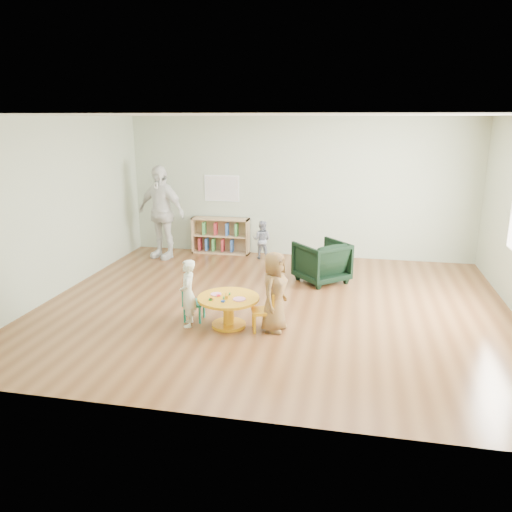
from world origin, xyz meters
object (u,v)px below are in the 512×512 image
Objects in this scene: kid_chair_left at (191,301)px; adult_caretaker at (161,212)px; armchair at (322,262)px; bookshelf at (221,236)px; toddler at (262,240)px; activity_table at (228,306)px; child_right at (274,292)px; kid_chair_right at (266,310)px; child_left at (188,293)px.

kid_chair_left is 3.51m from adult_caretaker.
adult_caretaker is (-3.30, 0.95, 0.58)m from armchair.
bookshelf is 1.52× the size of armchair.
bookshelf is 0.98m from toddler.
activity_table is 2.45m from armchair.
kid_chair_left is 0.27× the size of adult_caretaker.
toddler is at bearing 25.05° from child_right.
child_right reaches higher than kid_chair_right.
bookshelf is 2.71m from armchair.
activity_table is at bearing -37.59° from adult_caretaker.
adult_caretaker reaches higher than kid_chair_right.
armchair is at bearing 129.36° from child_left.
child_right is at bearing -0.97° from activity_table.
child_left is at bearing 4.81° from kid_chair_left.
toddler is (-1.29, 1.26, 0.03)m from armchair.
toddler is at bearing -85.88° from armchair.
armchair is (1.66, 2.08, 0.09)m from kid_chair_left.
toddler is at bearing 26.20° from adult_caretaker.
activity_table is 3.46m from toddler.
child_left is (-1.64, -2.28, 0.11)m from armchair.
child_left is 1.20× the size of toddler.
armchair is at bearing 63.35° from activity_table.
adult_caretaker reaches higher than bookshelf.
toddler is at bearing -16.46° from bookshelf.
child_left is (0.02, -0.19, 0.19)m from kid_chair_left.
armchair is at bearing 1.34° from adult_caretaker.
kid_chair_left is 1.23m from child_right.
activity_table is 0.68m from child_right.
activity_table is 0.58m from kid_chair_left.
adult_caretaker is at bearing 53.67° from child_right.
child_right is 3.56m from toddler.
child_right is (1.18, 0.07, 0.08)m from child_left.
kid_chair_right is 0.45× the size of bookshelf.
adult_caretaker is at bearing 15.40° from toddler.
child_right is (1.20, -0.12, 0.27)m from kid_chair_left.
child_left reaches higher than toddler.
bookshelf is at bearing 174.01° from child_left.
activity_table is 0.77× the size of child_right.
adult_caretaker reaches higher than toddler.
kid_chair_left is at bearing 96.04° from child_right.
adult_caretaker reaches higher than armchair.
activity_table is 0.52m from kid_chair_right.
bookshelf is (-0.57, 3.62, 0.09)m from kid_chair_left.
child_left is 0.50× the size of adult_caretaker.
kid_chair_left is at bearing -44.28° from adult_caretaker.
adult_caretaker is (-2.01, -0.31, 0.55)m from toddler.
activity_table is at bearing 84.13° from child_left.
kid_chair_left is 0.55× the size of child_left.
activity_table is 3.89m from adult_caretaker.
child_right is (0.11, 0.02, 0.26)m from kid_chair_right.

